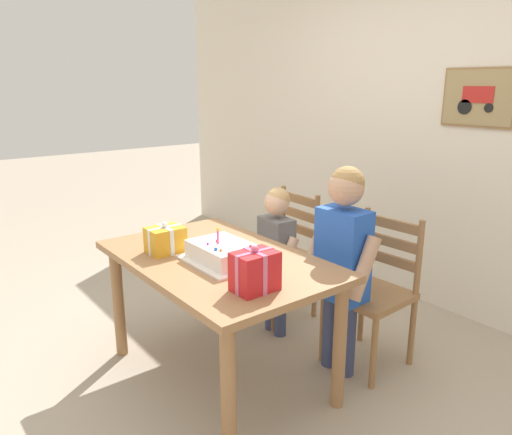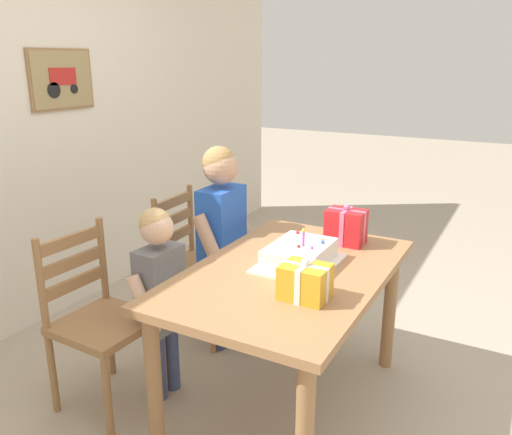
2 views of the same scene
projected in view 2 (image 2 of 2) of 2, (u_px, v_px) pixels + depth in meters
The scene contains 10 objects.
ground_plane at pixel (286, 404), 2.66m from camera, with size 20.00×20.00×0.00m, color tan.
back_wall at pixel (10, 128), 3.15m from camera, with size 6.40×0.11×2.60m.
dining_table at pixel (289, 290), 2.47m from camera, with size 1.36×0.86×0.75m.
birthday_cake at pixel (300, 255), 2.49m from camera, with size 0.44×0.34×0.19m.
gift_box_red_large at pixel (346, 227), 2.76m from camera, with size 0.15×0.21×0.22m.
gift_box_beside_cake at pixel (305, 282), 2.13m from camera, with size 0.16×0.20×0.18m.
chair_left at pixel (99, 319), 2.56m from camera, with size 0.44×0.44×0.92m.
chair_right at pixel (195, 263), 3.26m from camera, with size 0.44×0.44×0.92m.
child_older at pixel (222, 228), 3.02m from camera, with size 0.45×0.25×1.24m.
child_younger at pixel (160, 286), 2.57m from camera, with size 0.38×0.22×1.02m.
Camera 2 is at (-2.06, -0.94, 1.70)m, focal length 36.24 mm.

